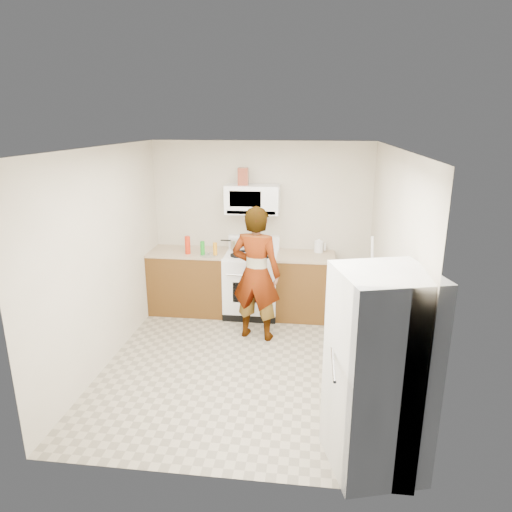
% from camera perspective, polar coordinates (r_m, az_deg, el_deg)
% --- Properties ---
extents(floor, '(3.60, 3.60, 0.00)m').
position_cam_1_polar(floor, '(5.56, -1.56, -13.32)').
color(floor, gray).
rests_on(floor, ground).
extents(back_wall, '(3.20, 0.02, 2.50)m').
position_cam_1_polar(back_wall, '(6.77, 0.63, 3.60)').
color(back_wall, beige).
rests_on(back_wall, floor).
extents(right_wall, '(0.02, 3.60, 2.50)m').
position_cam_1_polar(right_wall, '(5.07, 16.40, -1.57)').
color(right_wall, beige).
rests_on(right_wall, floor).
extents(cabinet_left, '(1.12, 0.62, 0.90)m').
position_cam_1_polar(cabinet_left, '(6.90, -8.30, -3.24)').
color(cabinet_left, '#583B15').
rests_on(cabinet_left, floor).
extents(counter_left, '(1.14, 0.64, 0.03)m').
position_cam_1_polar(counter_left, '(6.76, -8.47, 0.49)').
color(counter_left, tan).
rests_on(counter_left, cabinet_left).
extents(cabinet_right, '(0.80, 0.62, 0.90)m').
position_cam_1_polar(cabinet_right, '(6.67, 6.14, -3.88)').
color(cabinet_right, '#583B15').
rests_on(cabinet_right, floor).
extents(counter_right, '(0.82, 0.64, 0.03)m').
position_cam_1_polar(counter_right, '(6.52, 6.27, -0.03)').
color(counter_right, tan).
rests_on(counter_right, cabinet_right).
extents(gas_range, '(0.76, 0.65, 1.13)m').
position_cam_1_polar(gas_range, '(6.70, -0.54, -3.35)').
color(gas_range, white).
rests_on(gas_range, floor).
extents(microwave, '(0.76, 0.38, 0.40)m').
position_cam_1_polar(microwave, '(6.51, -0.42, 7.13)').
color(microwave, white).
rests_on(microwave, back_wall).
extents(person, '(0.72, 0.54, 1.77)m').
position_cam_1_polar(person, '(5.85, 0.01, -2.24)').
color(person, tan).
rests_on(person, floor).
extents(fridge, '(0.87, 0.87, 1.70)m').
position_cam_1_polar(fridge, '(3.85, 15.08, -13.96)').
color(fridge, silver).
rests_on(fridge, floor).
extents(kettle, '(0.14, 0.14, 0.16)m').
position_cam_1_polar(kettle, '(6.67, 7.85, 1.17)').
color(kettle, silver).
rests_on(kettle, counter_right).
extents(jug, '(0.14, 0.14, 0.24)m').
position_cam_1_polar(jug, '(6.45, -1.62, 9.90)').
color(jug, maroon).
rests_on(jug, microwave).
extents(saucepan, '(0.28, 0.28, 0.14)m').
position_cam_1_polar(saucepan, '(6.73, -2.14, 1.53)').
color(saucepan, silver).
rests_on(saucepan, gas_range).
extents(tray, '(0.29, 0.25, 0.05)m').
position_cam_1_polar(tray, '(6.39, 0.34, 0.09)').
color(tray, white).
rests_on(tray, gas_range).
extents(bottle_spray, '(0.09, 0.09, 0.26)m').
position_cam_1_polar(bottle_spray, '(6.58, -8.54, 1.37)').
color(bottle_spray, red).
rests_on(bottle_spray, counter_left).
extents(bottle_hot_sauce, '(0.07, 0.07, 0.18)m').
position_cam_1_polar(bottle_hot_sauce, '(6.47, -5.13, 0.88)').
color(bottle_hot_sauce, orange).
rests_on(bottle_hot_sauce, counter_left).
extents(bottle_green_cap, '(0.07, 0.07, 0.20)m').
position_cam_1_polar(bottle_green_cap, '(6.50, -6.70, 0.98)').
color(bottle_green_cap, '#198B1D').
rests_on(bottle_green_cap, counter_left).
extents(pot_lid, '(0.29, 0.29, 0.01)m').
position_cam_1_polar(pot_lid, '(6.48, -5.91, 0.12)').
color(pot_lid, silver).
rests_on(pot_lid, counter_left).
extents(broom, '(0.17, 0.30, 1.45)m').
position_cam_1_polar(broom, '(5.88, 14.30, -4.19)').
color(broom, white).
rests_on(broom, floor).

